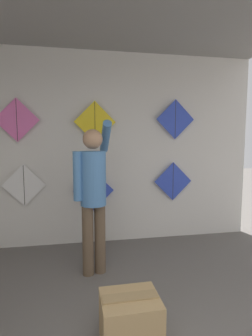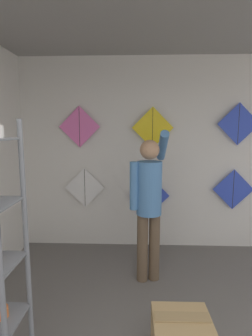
{
  "view_description": "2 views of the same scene",
  "coord_description": "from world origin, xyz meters",
  "px_view_note": "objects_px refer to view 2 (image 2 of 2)",
  "views": [
    {
      "loc": [
        -0.29,
        -0.61,
        1.54
      ],
      "look_at": [
        0.36,
        2.94,
        1.15
      ],
      "focal_mm": 28.0,
      "sensor_mm": 36.0,
      "label": 1
    },
    {
      "loc": [
        -0.29,
        -0.61,
        1.78
      ],
      "look_at": [
        -0.42,
        2.94,
        1.25
      ],
      "focal_mm": 28.0,
      "sensor_mm": 36.0,
      "label": 2
    }
  ],
  "objects_px": {
    "shopkeeper": "(149,198)",
    "kite_3": "(79,127)",
    "kite_4": "(153,128)",
    "kite_1": "(149,197)",
    "kite_5": "(239,124)",
    "kite_0": "(85,188)",
    "kite_2": "(233,189)"
  },
  "relations": [
    {
      "from": "shopkeeper",
      "to": "kite_3",
      "type": "bearing_deg",
      "value": 125.02
    },
    {
      "from": "shopkeeper",
      "to": "kite_4",
      "type": "bearing_deg",
      "value": 71.42
    },
    {
      "from": "kite_3",
      "to": "kite_1",
      "type": "bearing_deg",
      "value": -0.03
    },
    {
      "from": "kite_5",
      "to": "kite_4",
      "type": "bearing_deg",
      "value": 180.0
    },
    {
      "from": "kite_1",
      "to": "kite_3",
      "type": "height_order",
      "value": "kite_3"
    },
    {
      "from": "kite_0",
      "to": "kite_3",
      "type": "relative_size",
      "value": 1.0
    },
    {
      "from": "kite_5",
      "to": "kite_2",
      "type": "bearing_deg",
      "value": 180.0
    },
    {
      "from": "shopkeeper",
      "to": "kite_1",
      "type": "xyz_separation_m",
      "value": [
        0.05,
        0.87,
        -0.22
      ]
    },
    {
      "from": "kite_2",
      "to": "kite_3",
      "type": "bearing_deg",
      "value": 180.0
    },
    {
      "from": "kite_0",
      "to": "kite_4",
      "type": "bearing_deg",
      "value": 0.0
    },
    {
      "from": "kite_3",
      "to": "kite_5",
      "type": "xyz_separation_m",
      "value": [
        2.26,
        0.0,
        0.04
      ]
    },
    {
      "from": "shopkeeper",
      "to": "kite_2",
      "type": "height_order",
      "value": "shopkeeper"
    },
    {
      "from": "kite_3",
      "to": "kite_4",
      "type": "relative_size",
      "value": 1.0
    },
    {
      "from": "kite_5",
      "to": "kite_0",
      "type": "bearing_deg",
      "value": 180.0
    },
    {
      "from": "kite_5",
      "to": "kite_1",
      "type": "bearing_deg",
      "value": -179.97
    },
    {
      "from": "kite_3",
      "to": "shopkeeper",
      "type": "bearing_deg",
      "value": -41.9
    },
    {
      "from": "kite_5",
      "to": "kite_3",
      "type": "bearing_deg",
      "value": 180.0
    },
    {
      "from": "kite_1",
      "to": "kite_5",
      "type": "xyz_separation_m",
      "value": [
        1.24,
        0.0,
        1.07
      ]
    },
    {
      "from": "kite_2",
      "to": "kite_5",
      "type": "bearing_deg",
      "value": 0.0
    },
    {
      "from": "kite_1",
      "to": "kite_0",
      "type": "bearing_deg",
      "value": 179.96
    },
    {
      "from": "kite_3",
      "to": "kite_5",
      "type": "distance_m",
      "value": 2.26
    },
    {
      "from": "kite_4",
      "to": "kite_3",
      "type": "bearing_deg",
      "value": 180.0
    },
    {
      "from": "kite_0",
      "to": "kite_1",
      "type": "distance_m",
      "value": 0.97
    },
    {
      "from": "kite_4",
      "to": "kite_1",
      "type": "bearing_deg",
      "value": -178.95
    },
    {
      "from": "kite_1",
      "to": "shopkeeper",
      "type": "bearing_deg",
      "value": -93.35
    },
    {
      "from": "shopkeeper",
      "to": "kite_3",
      "type": "relative_size",
      "value": 2.97
    },
    {
      "from": "kite_0",
      "to": "shopkeeper",
      "type": "bearing_deg",
      "value": -43.64
    },
    {
      "from": "kite_3",
      "to": "kite_0",
      "type": "bearing_deg",
      "value": 0.0
    },
    {
      "from": "kite_3",
      "to": "kite_2",
      "type": "bearing_deg",
      "value": 0.0
    },
    {
      "from": "kite_2",
      "to": "kite_4",
      "type": "height_order",
      "value": "kite_4"
    },
    {
      "from": "kite_1",
      "to": "kite_3",
      "type": "relative_size",
      "value": 1.23
    },
    {
      "from": "shopkeeper",
      "to": "kite_5",
      "type": "height_order",
      "value": "kite_5"
    }
  ]
}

